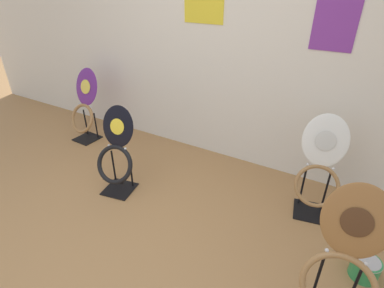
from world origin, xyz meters
name	(u,v)px	position (x,y,z in m)	size (l,w,h in m)	color
ground_plane	(90,269)	(0.00, 0.00, 0.00)	(14.00, 14.00, 0.00)	#A37547
wall_back	(217,39)	(0.00, 1.96, 1.30)	(8.00, 0.07, 2.60)	silver
toilet_seat_display_purple_note	(84,107)	(-1.53, 1.45, 0.43)	(0.39, 0.36, 0.89)	black
toilet_seat_display_jazz_black	(116,156)	(-0.45, 0.83, 0.38)	(0.41, 0.37, 0.83)	black
toilet_seat_display_white_plain	(320,168)	(1.24, 1.47, 0.45)	(0.42, 0.41, 0.88)	black
toilet_seat_display_woodgrain	(343,267)	(1.53, 0.50, 0.45)	(0.42, 0.35, 0.93)	black
paint_can	(365,268)	(1.71, 0.93, 0.08)	(0.19, 0.19, 0.15)	#2D8E4C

